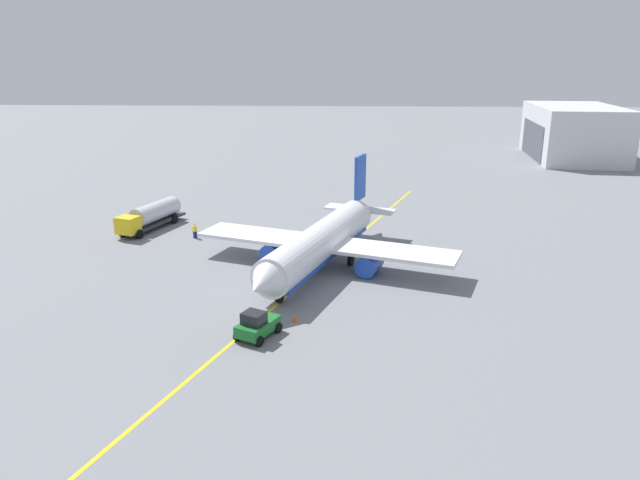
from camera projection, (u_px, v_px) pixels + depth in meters
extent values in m
plane|color=slate|center=(320.00, 268.00, 59.98)|extent=(400.00, 400.00, 0.00)
cylinder|color=white|center=(320.00, 242.00, 59.13)|extent=(22.46, 11.00, 3.63)
cube|color=#1E47B7|center=(320.00, 251.00, 59.43)|extent=(21.06, 9.96, 1.02)
cone|color=white|center=(262.00, 285.00, 48.06)|extent=(4.12, 4.33, 3.48)
cone|color=white|center=(361.00, 208.00, 70.65)|extent=(5.17, 4.38, 3.08)
cube|color=#1E47B7|center=(360.00, 178.00, 68.94)|extent=(3.13, 1.42, 5.20)
cube|color=white|center=(360.00, 209.00, 70.09)|extent=(5.08, 8.72, 0.24)
cube|color=white|center=(324.00, 243.00, 60.15)|extent=(13.69, 27.30, 0.36)
cylinder|color=#1E47B7|center=(370.00, 264.00, 57.95)|extent=(3.72, 3.05, 2.10)
cylinder|color=#1E47B7|center=(275.00, 251.00, 61.69)|extent=(3.72, 3.05, 2.10)
cylinder|color=#4C4C51|center=(279.00, 290.00, 51.33)|extent=(0.24, 0.24, 1.18)
cylinder|color=black|center=(280.00, 296.00, 51.51)|extent=(1.17, 0.75, 1.10)
cylinder|color=#4C4C51|center=(351.00, 255.00, 60.47)|extent=(0.24, 0.24, 1.18)
cylinder|color=black|center=(351.00, 260.00, 60.65)|extent=(1.17, 0.75, 1.10)
cylinder|color=#4C4C51|center=(304.00, 249.00, 62.34)|extent=(0.24, 0.24, 1.18)
cylinder|color=black|center=(304.00, 254.00, 62.51)|extent=(1.17, 0.75, 1.10)
cube|color=#2D2D33|center=(154.00, 222.00, 73.78)|extent=(10.70, 5.73, 0.30)
cube|color=yellow|center=(128.00, 225.00, 69.20)|extent=(2.67, 2.92, 2.00)
cube|color=black|center=(122.00, 224.00, 68.28)|extent=(0.80, 1.94, 0.90)
cylinder|color=silver|center=(156.00, 211.00, 73.92)|extent=(7.99, 4.64, 2.30)
cylinder|color=black|center=(140.00, 234.00, 69.46)|extent=(1.15, 0.69, 1.10)
cylinder|color=black|center=(122.00, 232.00, 70.32)|extent=(1.15, 0.69, 1.10)
cylinder|color=black|center=(175.00, 219.00, 75.77)|extent=(1.15, 0.69, 1.10)
cylinder|color=black|center=(158.00, 217.00, 76.64)|extent=(1.15, 0.69, 1.10)
cube|color=#196B28|center=(258.00, 326.00, 45.17)|extent=(4.11, 3.38, 0.90)
cube|color=black|center=(254.00, 318.00, 44.48)|extent=(1.96, 2.05, 0.90)
cylinder|color=black|center=(257.00, 322.00, 46.85)|extent=(0.85, 0.62, 0.80)
cylinder|color=black|center=(278.00, 328.00, 45.94)|extent=(0.85, 0.62, 0.80)
cylinder|color=black|center=(238.00, 335.00, 44.67)|extent=(0.85, 0.62, 0.80)
cylinder|color=black|center=(259.00, 341.00, 43.76)|extent=(0.85, 0.62, 0.80)
cube|color=navy|center=(195.00, 235.00, 69.71)|extent=(0.54, 0.52, 0.85)
cube|color=yellow|center=(195.00, 229.00, 69.49)|extent=(0.63, 0.60, 0.60)
sphere|color=tan|center=(194.00, 225.00, 69.36)|extent=(0.24, 0.24, 0.24)
cone|color=#F2590F|center=(295.00, 318.00, 47.91)|extent=(0.53, 0.53, 0.59)
cube|color=silver|center=(573.00, 132.00, 122.29)|extent=(28.64, 18.42, 10.81)
cube|color=#4C515B|center=(532.00, 140.00, 123.80)|extent=(19.05, 1.89, 7.13)
cube|color=yellow|center=(320.00, 268.00, 59.98)|extent=(72.28, 26.05, 0.01)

